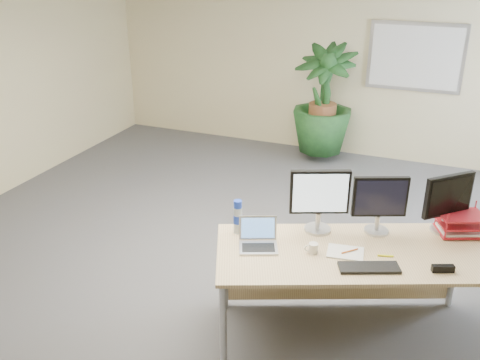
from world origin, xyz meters
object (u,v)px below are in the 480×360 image
at_px(monitor_left, 320,197).
at_px(monitor_right, 380,201).
at_px(laptop, 258,239).
at_px(desk, 349,262).
at_px(floor_plant, 322,112).

height_order(monitor_left, monitor_right, monitor_left).
bearing_deg(laptop, monitor_right, 34.35).
xyz_separation_m(desk, floor_plant, (-1.15, 3.69, 0.11)).
distance_m(desk, monitor_left, 0.57).
distance_m(desk, floor_plant, 3.87).
bearing_deg(laptop, floor_plant, 96.82).
bearing_deg(floor_plant, desk, -72.75).
bearing_deg(desk, laptop, -155.62).
relative_size(desk, monitor_left, 4.27).
xyz_separation_m(floor_plant, laptop, (0.48, -4.00, 0.12)).
bearing_deg(monitor_left, monitor_right, 19.10).
relative_size(monitor_left, laptop, 1.43).
height_order(monitor_right, laptop, monitor_right).
xyz_separation_m(floor_plant, monitor_left, (0.85, -3.59, 0.37)).
height_order(desk, monitor_left, monitor_left).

